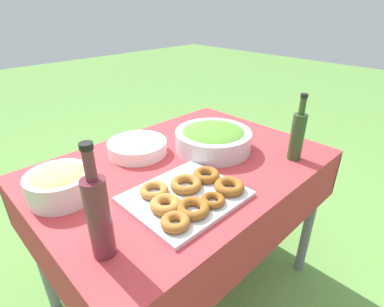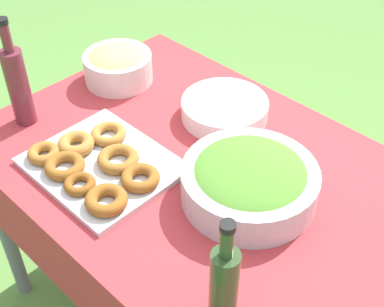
{
  "view_description": "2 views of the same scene",
  "coord_description": "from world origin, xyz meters",
  "px_view_note": "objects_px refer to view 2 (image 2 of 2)",
  "views": [
    {
      "loc": [
        -0.77,
        -0.84,
        1.41
      ],
      "look_at": [
        0.05,
        -0.0,
        0.8
      ],
      "focal_mm": 28.0,
      "sensor_mm": 36.0,
      "label": 1
    },
    {
      "loc": [
        0.78,
        -0.81,
        1.78
      ],
      "look_at": [
        0.04,
        -0.05,
        0.86
      ],
      "focal_mm": 50.0,
      "sensor_mm": 36.0,
      "label": 2
    }
  ],
  "objects_px": {
    "pasta_bowl": "(118,65)",
    "olive_oil_bottle": "(224,285)",
    "plate_stack": "(225,109)",
    "wine_bottle": "(18,84)",
    "donut_platter": "(98,164)",
    "salad_bowl": "(250,181)"
  },
  "relations": [
    {
      "from": "donut_platter",
      "to": "wine_bottle",
      "type": "xyz_separation_m",
      "value": [
        -0.34,
        -0.01,
        0.11
      ]
    },
    {
      "from": "donut_platter",
      "to": "olive_oil_bottle",
      "type": "relative_size",
      "value": 1.36
    },
    {
      "from": "plate_stack",
      "to": "donut_platter",
      "type": "bearing_deg",
      "value": -101.3
    },
    {
      "from": "olive_oil_bottle",
      "to": "donut_platter",
      "type": "bearing_deg",
      "value": 169.34
    },
    {
      "from": "pasta_bowl",
      "to": "donut_platter",
      "type": "xyz_separation_m",
      "value": [
        0.31,
        -0.33,
        -0.04
      ]
    },
    {
      "from": "olive_oil_bottle",
      "to": "pasta_bowl",
      "type": "bearing_deg",
      "value": 153.22
    },
    {
      "from": "pasta_bowl",
      "to": "plate_stack",
      "type": "xyz_separation_m",
      "value": [
        0.4,
        0.09,
        -0.03
      ]
    },
    {
      "from": "pasta_bowl",
      "to": "olive_oil_bottle",
      "type": "distance_m",
      "value": 0.97
    },
    {
      "from": "salad_bowl",
      "to": "olive_oil_bottle",
      "type": "relative_size",
      "value": 1.19
    },
    {
      "from": "salad_bowl",
      "to": "plate_stack",
      "type": "height_order",
      "value": "salad_bowl"
    },
    {
      "from": "pasta_bowl",
      "to": "plate_stack",
      "type": "bearing_deg",
      "value": 13.42
    },
    {
      "from": "salad_bowl",
      "to": "wine_bottle",
      "type": "height_order",
      "value": "wine_bottle"
    },
    {
      "from": "plate_stack",
      "to": "wine_bottle",
      "type": "distance_m",
      "value": 0.62
    },
    {
      "from": "plate_stack",
      "to": "pasta_bowl",
      "type": "bearing_deg",
      "value": -166.58
    },
    {
      "from": "plate_stack",
      "to": "salad_bowl",
      "type": "bearing_deg",
      "value": -37.95
    },
    {
      "from": "salad_bowl",
      "to": "pasta_bowl",
      "type": "relative_size",
      "value": 1.55
    },
    {
      "from": "pasta_bowl",
      "to": "olive_oil_bottle",
      "type": "relative_size",
      "value": 0.77
    },
    {
      "from": "pasta_bowl",
      "to": "wine_bottle",
      "type": "relative_size",
      "value": 0.67
    },
    {
      "from": "salad_bowl",
      "to": "pasta_bowl",
      "type": "bearing_deg",
      "value": 169.76
    },
    {
      "from": "donut_platter",
      "to": "olive_oil_bottle",
      "type": "bearing_deg",
      "value": -10.66
    },
    {
      "from": "donut_platter",
      "to": "plate_stack",
      "type": "bearing_deg",
      "value": 78.7
    },
    {
      "from": "donut_platter",
      "to": "wine_bottle",
      "type": "bearing_deg",
      "value": -177.48
    }
  ]
}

